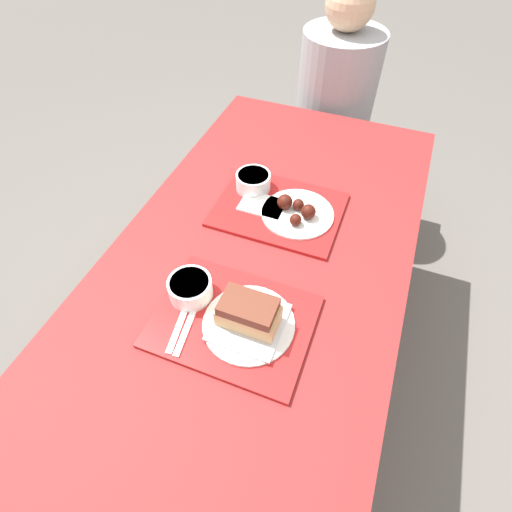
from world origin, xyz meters
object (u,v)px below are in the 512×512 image
Objects in this scene: tray_near at (233,321)px; person_seated_across at (338,83)px; tray_far at (279,209)px; bowl_coleslaw_near at (190,288)px; wings_plate_far at (297,211)px; bowl_coleslaw_far at (253,181)px; brisket_sandwich_plate at (249,317)px.

tray_near is 1.32m from person_seated_across.
bowl_coleslaw_near is (-0.11, -0.41, 0.04)m from tray_far.
tray_far is 0.88m from person_seated_across.
person_seated_across is (0.09, 1.29, -0.01)m from bowl_coleslaw_near.
person_seated_across is (-0.05, 1.32, 0.02)m from tray_near.
bowl_coleslaw_far is at bearing 157.77° from wings_plate_far.
bowl_coleslaw_near is 0.48m from bowl_coleslaw_far.
tray_far is at bearing 172.42° from wings_plate_far.
bowl_coleslaw_far is 0.82m from person_seated_across.
brisket_sandwich_plate is at bearing -69.78° from bowl_coleslaw_far.
tray_far is 0.14m from bowl_coleslaw_far.
bowl_coleslaw_near reaches higher than tray_near.
bowl_coleslaw_near is (-0.14, 0.03, 0.04)m from tray_near.
person_seated_across reaches higher than tray_near.
tray_near is at bearing -86.32° from tray_far.
brisket_sandwich_plate is at bearing 2.62° from tray_near.
person_seated_across is (-0.08, 0.88, 0.00)m from wings_plate_far.
brisket_sandwich_plate is at bearing -86.16° from person_seated_across.
person_seated_across reaches higher than bowl_coleslaw_near.
tray_near is at bearing -88.04° from person_seated_across.
brisket_sandwich_plate is (0.07, -0.44, 0.04)m from tray_far.
brisket_sandwich_plate is 0.33× the size of person_seated_across.
bowl_coleslaw_far is (-0.19, 0.51, -0.00)m from brisket_sandwich_plate.
bowl_coleslaw_near is 0.44m from wings_plate_far.
brisket_sandwich_plate reaches higher than tray_far.
person_seated_across reaches higher than tray_far.
bowl_coleslaw_near is at bearing 166.48° from tray_near.
wings_plate_far is at bearing -7.58° from tray_far.
tray_near is 1.00× the size of tray_far.
wings_plate_far reaches higher than tray_near.
wings_plate_far is (0.18, -0.07, -0.02)m from bowl_coleslaw_far.
brisket_sandwich_plate reaches higher than tray_near.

